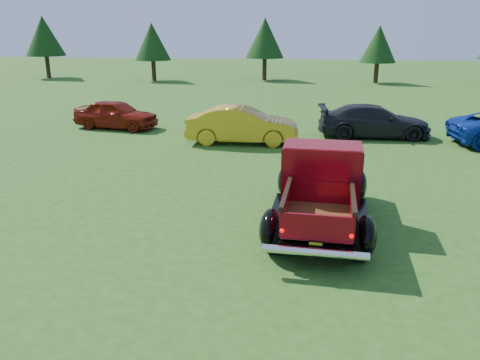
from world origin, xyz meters
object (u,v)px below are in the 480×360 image
(tree_west, at_px, (152,42))
(tree_mid_left, at_px, (265,38))
(tree_mid_right, at_px, (379,44))
(show_car_yellow, at_px, (242,125))
(pickup_truck, at_px, (321,184))
(show_car_red, at_px, (116,114))
(tree_far_west, at_px, (44,36))
(show_car_grey, at_px, (374,121))

(tree_west, height_order, tree_mid_left, tree_mid_left)
(tree_west, height_order, tree_mid_right, tree_west)
(tree_mid_left, xyz_separation_m, show_car_yellow, (1.50, -22.99, -2.70))
(tree_west, distance_m, show_car_yellow, 23.59)
(pickup_truck, height_order, show_car_red, pickup_truck)
(pickup_truck, height_order, show_car_yellow, pickup_truck)
(tree_far_west, relative_size, show_car_yellow, 1.25)
(show_car_red, bearing_deg, show_car_grey, -81.86)
(tree_mid_left, height_order, show_car_red, tree_mid_left)
(tree_far_west, relative_size, pickup_truck, 1.09)
(tree_mid_left, distance_m, show_car_red, 21.69)
(tree_mid_left, relative_size, show_car_red, 1.38)
(pickup_truck, bearing_deg, tree_mid_left, 100.61)
(tree_west, distance_m, pickup_truck, 31.14)
(tree_far_west, relative_size, tree_mid_right, 1.18)
(tree_mid_left, relative_size, show_car_grey, 1.15)
(show_car_red, height_order, show_car_grey, show_car_grey)
(tree_far_west, xyz_separation_m, show_car_grey, (25.50, -20.16, -2.89))
(tree_west, height_order, show_car_red, tree_west)
(show_car_red, relative_size, show_car_grey, 0.83)
(tree_far_west, height_order, tree_mid_left, tree_far_west)
(pickup_truck, height_order, show_car_grey, pickup_truck)
(tree_mid_right, xyz_separation_m, show_car_red, (-13.29, -20.08, -2.36))
(tree_mid_left, xyz_separation_m, show_car_grey, (6.50, -21.16, -2.75))
(tree_west, bearing_deg, pickup_truck, -64.64)
(show_car_yellow, bearing_deg, show_car_red, 68.86)
(tree_far_west, bearing_deg, tree_west, -5.71)
(pickup_truck, relative_size, show_car_yellow, 1.15)
(tree_far_west, xyz_separation_m, tree_west, (10.00, -1.00, -0.41))
(tree_west, xyz_separation_m, pickup_truck, (13.30, -28.06, -2.29))
(show_car_grey, bearing_deg, show_car_red, 85.66)
(pickup_truck, bearing_deg, tree_far_west, 131.19)
(tree_mid_right, relative_size, show_car_red, 1.22)
(tree_west, height_order, show_car_grey, tree_west)
(pickup_truck, xyz_separation_m, show_car_grey, (2.20, 8.91, -0.19))
(tree_west, xyz_separation_m, show_car_grey, (15.50, -19.16, -2.48))
(tree_far_west, height_order, show_car_red, tree_far_west)
(tree_west, height_order, show_car_yellow, tree_west)
(tree_mid_right, bearing_deg, show_car_yellow, -108.84)
(pickup_truck, distance_m, show_car_grey, 9.18)
(tree_west, bearing_deg, show_car_grey, -51.02)
(tree_mid_left, height_order, pickup_truck, tree_mid_left)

